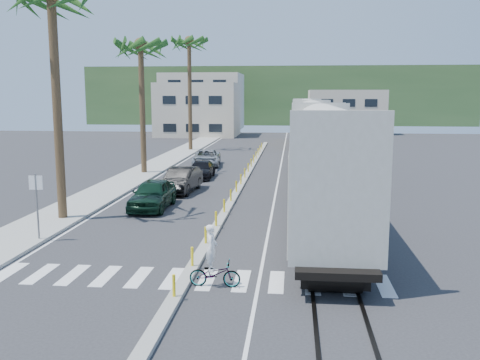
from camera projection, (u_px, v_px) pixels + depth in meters
name	position (u px, v px, depth m)	size (l,w,h in m)	color
ground	(197.00, 261.00, 20.44)	(140.00, 140.00, 0.00)	#28282B
sidewalk	(152.00, 168.00, 45.83)	(3.00, 90.00, 0.15)	gray
rails	(309.00, 166.00, 47.45)	(1.56, 100.00, 0.06)	black
median	(245.00, 178.00, 40.04)	(0.45, 60.00, 0.85)	gray
crosswalk	(187.00, 279.00, 18.48)	(14.00, 2.20, 0.01)	silver
lane_markings	(225.00, 170.00, 45.22)	(9.42, 90.00, 0.01)	silver
freight_train	(311.00, 137.00, 42.88)	(3.00, 60.94, 5.85)	#AEAC9F
palm_trees	(145.00, 36.00, 41.83)	(3.50, 37.20, 13.75)	brown
street_sign	(37.00, 197.00, 22.82)	(0.60, 0.08, 3.00)	slate
buildings	(235.00, 106.00, 90.78)	(38.00, 27.00, 10.00)	beige
hillside	(278.00, 96.00, 117.73)	(80.00, 20.00, 12.00)	#385628
car_lead	(153.00, 194.00, 29.71)	(1.96, 4.82, 1.64)	black
car_second	(182.00, 180.00, 34.80)	(2.03, 4.96, 1.60)	black
car_third	(201.00, 170.00, 40.69)	(1.89, 4.47, 1.29)	black
car_rear	(206.00, 158.00, 47.64)	(2.83, 5.32, 1.42)	#A8ABAD
cyclist	(214.00, 267.00, 17.65)	(0.70, 1.72, 2.11)	#9EA0A5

